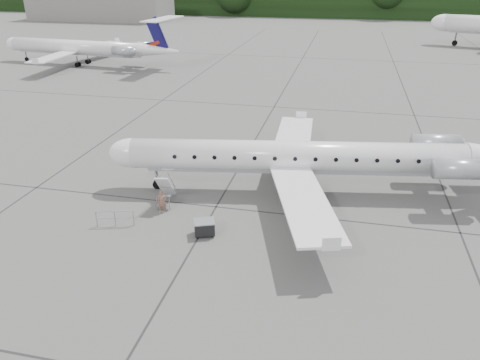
# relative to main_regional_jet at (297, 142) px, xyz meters

# --- Properties ---
(ground) EXTENTS (320.00, 320.00, 0.00)m
(ground) POSITION_rel_main_regional_jet_xyz_m (1.63, -7.93, -3.67)
(ground) COLOR #60605E
(ground) RESTS_ON ground
(treeline) EXTENTS (260.00, 4.00, 8.00)m
(treeline) POSITION_rel_main_regional_jet_xyz_m (1.63, 122.07, 0.33)
(treeline) COLOR black
(treeline) RESTS_ON ground
(terminal_building) EXTENTS (40.00, 14.00, 10.00)m
(terminal_building) POSITION_rel_main_regional_jet_xyz_m (-68.37, 102.07, 1.33)
(terminal_building) COLOR slate
(terminal_building) RESTS_ON ground
(main_regional_jet) EXTENTS (31.75, 25.21, 7.34)m
(main_regional_jet) POSITION_rel_main_regional_jet_xyz_m (0.00, 0.00, 0.00)
(main_regional_jet) COLOR white
(main_regional_jet) RESTS_ON ground
(airstair) EXTENTS (1.22, 2.35, 2.30)m
(airstair) POSITION_rel_main_regional_jet_xyz_m (-8.07, -3.62, -2.52)
(airstair) COLOR white
(airstair) RESTS_ON ground
(passenger) EXTENTS (0.62, 0.49, 1.50)m
(passenger) POSITION_rel_main_regional_jet_xyz_m (-7.85, -4.87, -2.92)
(passenger) COLOR brown
(passenger) RESTS_ON ground
(safety_railing) EXTENTS (2.14, 0.69, 1.00)m
(safety_railing) POSITION_rel_main_regional_jet_xyz_m (-10.00, -7.12, -3.17)
(safety_railing) COLOR #919399
(safety_railing) RESTS_ON ground
(baggage_cart) EXTENTS (1.39, 1.27, 0.98)m
(baggage_cart) POSITION_rel_main_regional_jet_xyz_m (-4.46, -6.94, -3.18)
(baggage_cart) COLOR black
(baggage_cart) RESTS_ON ground
(bg_regional_left) EXTENTS (30.74, 23.33, 7.62)m
(bg_regional_left) POSITION_rel_main_regional_jet_xyz_m (-39.13, 38.40, 0.14)
(bg_regional_left) COLOR white
(bg_regional_left) RESTS_ON ground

